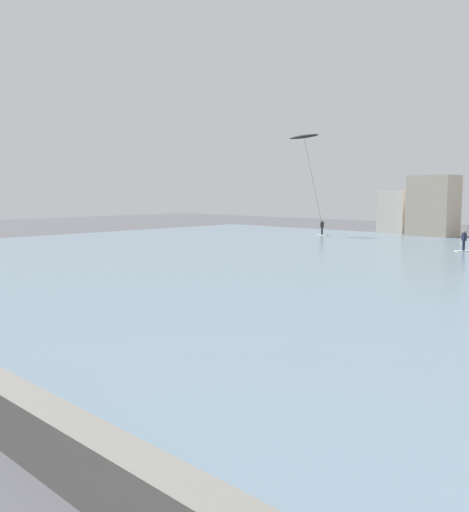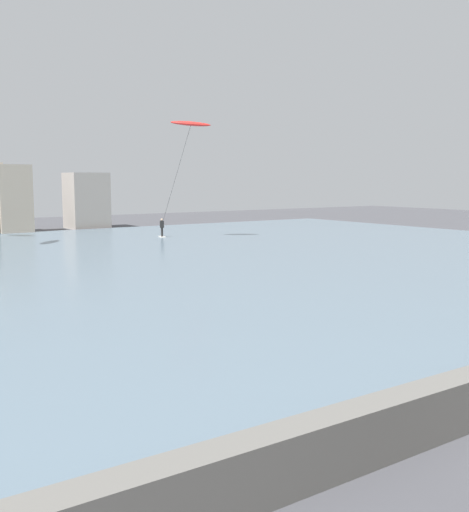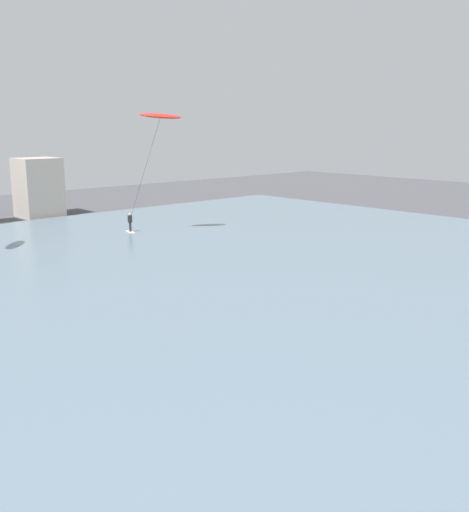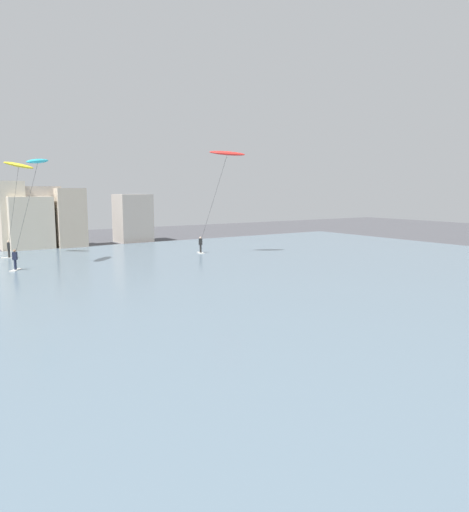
# 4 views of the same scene
# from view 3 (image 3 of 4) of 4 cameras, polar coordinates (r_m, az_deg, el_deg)

# --- Properties ---
(water_bay) EXTENTS (84.00, 52.00, 0.10)m
(water_bay) POSITION_cam_3_polar(r_m,az_deg,el_deg) (33.62, -16.78, -3.64)
(water_bay) COLOR slate
(water_bay) RESTS_ON ground
(kitesurfer_red) EXTENTS (3.47, 5.13, 10.08)m
(kitesurfer_red) POSITION_cam_3_polar(r_m,az_deg,el_deg) (49.31, -7.40, 12.28)
(kitesurfer_red) COLOR silver
(kitesurfer_red) RESTS_ON water_bay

